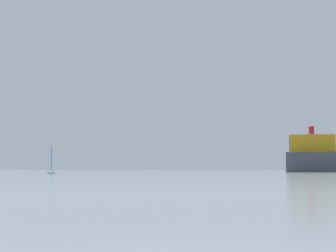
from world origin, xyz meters
TOP-DOWN VIEW (x-y plane):
  - cargo_ship at (180.24, 402.18)m, footprint 85.02×145.68m
  - small_sailboat at (5.97, 221.79)m, footprint 3.14×7.31m

SIDE VIEW (x-z plane):
  - small_sailboat at x=5.97m, z-range -4.01..5.96m
  - cargo_ship at x=180.24m, z-range -7.36..25.86m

